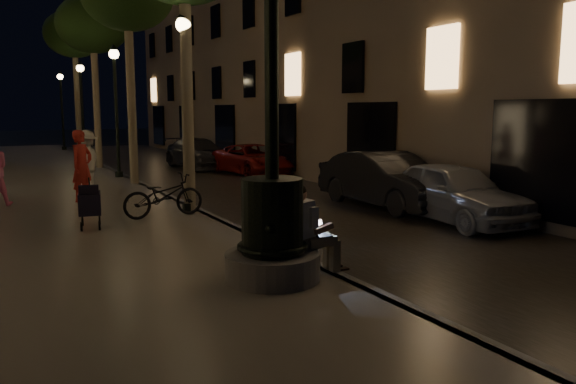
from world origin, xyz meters
TOP-DOWN VIEW (x-y plane):
  - ground at (0.00, 15.00)m, footprint 120.00×120.00m
  - cobble_lane at (3.00, 15.00)m, footprint 6.00×45.00m
  - promenade at (-4.00, 15.00)m, footprint 8.00×45.00m
  - curb_strip at (0.00, 15.00)m, footprint 0.25×45.00m
  - building_right at (10.00, 18.00)m, footprint 8.00×36.00m
  - fountain_lamppost at (-1.00, 2.00)m, footprint 1.40×1.40m
  - seated_man_laptop at (-0.39, 2.00)m, footprint 1.02×0.35m
  - tree_third at (-0.30, 20.00)m, footprint 3.00×3.00m
  - tree_far at (-0.22, 26.00)m, footprint 3.00×3.00m
  - lamp_curb_a at (-0.30, 8.00)m, footprint 0.36×0.36m
  - lamp_curb_b at (-0.30, 16.00)m, footprint 0.36×0.36m
  - lamp_curb_c at (-0.30, 24.00)m, footprint 0.36×0.36m
  - lamp_curb_d at (-0.30, 32.00)m, footprint 0.36×0.36m
  - stroller at (-2.75, 7.03)m, footprint 0.56×1.05m
  - car_front at (5.20, 4.66)m, footprint 2.05×4.36m
  - car_second at (5.07, 7.02)m, footprint 1.64×4.64m
  - car_third at (5.14, 15.91)m, footprint 2.49×4.69m
  - car_rear at (4.00, 19.47)m, footprint 2.17×4.77m
  - pedestrian_red at (-2.33, 10.79)m, footprint 0.84×0.81m
  - pedestrian_white at (-1.95, 12.46)m, footprint 1.21×1.40m
  - bicycle at (-1.04, 7.53)m, footprint 1.94×0.80m

SIDE VIEW (x-z plane):
  - ground at x=0.00m, z-range 0.00..0.00m
  - cobble_lane at x=3.00m, z-range 0.00..0.02m
  - promenade at x=-4.00m, z-range 0.00..0.20m
  - curb_strip at x=0.00m, z-range 0.00..0.20m
  - car_third at x=5.14m, z-range 0.00..1.26m
  - car_rear at x=4.00m, z-range 0.00..1.35m
  - bicycle at x=-1.04m, z-range 0.20..1.20m
  - car_front at x=5.20m, z-range 0.00..1.44m
  - stroller at x=-2.75m, z-range 0.20..1.26m
  - car_second at x=5.07m, z-range 0.00..1.52m
  - seated_man_laptop at x=-0.39m, z-range 0.23..1.62m
  - pedestrian_white at x=-1.95m, z-range 0.20..2.07m
  - pedestrian_red at x=-2.33m, z-range 0.20..2.13m
  - fountain_lamppost at x=-1.00m, z-range -1.39..3.81m
  - lamp_curb_a at x=-0.30m, z-range 0.83..5.64m
  - lamp_curb_b at x=-0.30m, z-range 0.83..5.64m
  - lamp_curb_c at x=-0.30m, z-range 0.83..5.64m
  - lamp_curb_d at x=-0.30m, z-range 0.83..5.64m
  - tree_third at x=-0.30m, z-range 2.54..9.74m
  - tree_far at x=-0.22m, z-range 2.68..10.18m
  - building_right at x=10.00m, z-range 0.00..15.00m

